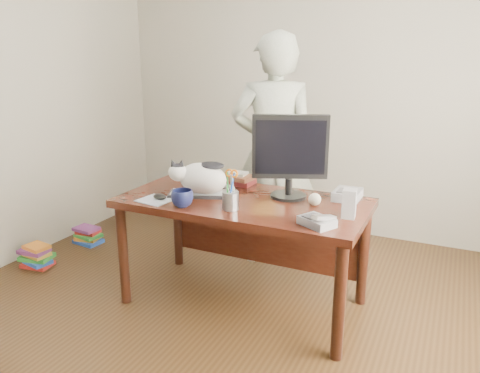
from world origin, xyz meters
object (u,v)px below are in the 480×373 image
coffee_mug (182,198)px  speaker (349,204)px  cat (200,177)px  pen_cup (231,198)px  person (273,152)px  book_pile_b (88,235)px  book_stack (238,179)px  calculator (347,195)px  book_pile_a (37,256)px  mouse (160,197)px  baseball (315,199)px  keyboard (203,194)px  desk (248,217)px  phone (318,221)px  monitor (290,152)px

coffee_mug → speaker: (0.98, 0.24, 0.03)m
cat → pen_cup: size_ratio=1.66×
person → book_pile_b: bearing=-9.9°
pen_cup → book_stack: (-0.21, 0.54, -0.03)m
calculator → book_pile_b: size_ratio=0.85×
book_stack → book_pile_a: 1.79m
mouse → calculator: 1.22m
cat → baseball: size_ratio=5.36×
mouse → person: (0.40, 0.99, 0.14)m
mouse → speaker: size_ratio=0.60×
keyboard → book_pile_a: keyboard is taller
speaker → book_pile_a: (-2.45, -0.14, -0.75)m
desk → person: person is taller
pen_cup → phone: pen_cup is taller
phone → monitor: bearing=155.7°
desk → book_pile_a: (-1.75, -0.28, -0.51)m
phone → person: (-0.66, 1.01, 0.14)m
speaker → mouse: bearing=-177.3°
keyboard → cat: 0.12m
baseball → book_stack: book_stack is taller
keyboard → coffee_mug: (0.00, -0.26, 0.04)m
mouse → phone: bearing=7.2°
mouse → coffee_mug: coffee_mug is taller
book_stack → person: size_ratio=0.13×
pen_cup → mouse: bearing=-177.0°
phone → book_pile_a: bearing=-153.0°
monitor → book_stack: 0.55m
mouse → baseball: baseball is taller
cat → pen_cup: 0.36m
baseball → book_pile_a: bearing=-172.9°
mouse → monitor: bearing=36.5°
baseball → person: 0.87m
speaker → book_pile_b: 2.57m
phone → mouse: bearing=-152.6°
cat → coffee_mug: bearing=-108.5°
book_pile_b → book_stack: bearing=-1.1°
speaker → book_pile_a: 2.57m
book_stack → person: bearing=80.0°
keyboard → phone: (0.86, -0.23, 0.02)m
baseball → calculator: 0.27m
speaker → person: bearing=128.2°
cat → book_pile_a: (-1.46, -0.15, -0.79)m
speaker → coffee_mug: bearing=-172.3°
desk → baseball: bearing=-0.3°
desk → monitor: bearing=16.2°
phone → calculator: (0.04, 0.56, 0.00)m
cat → monitor: 0.61m
speaker → person: person is taller
keyboard → person: 0.82m
calculator → book_pile_a: (-2.36, -0.49, -0.69)m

